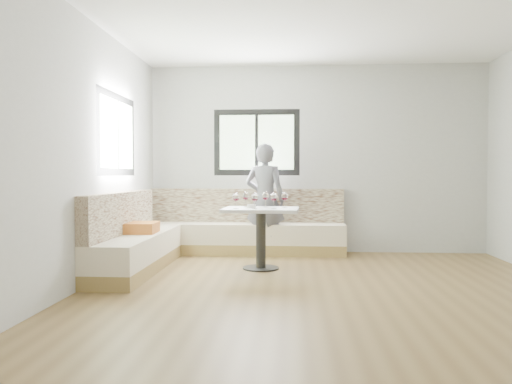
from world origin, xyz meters
TOP-DOWN VIEW (x-y plane):
  - room at (-0.08, 0.08)m, footprint 5.01×5.01m
  - banquette at (-1.59, 1.63)m, footprint 2.90×2.80m
  - table at (-0.75, 1.06)m, footprint 0.94×0.75m
  - person at (-0.75, 2.13)m, footprint 0.67×0.52m
  - olive_ramekin at (-0.86, 1.07)m, footprint 0.11×0.11m
  - wine_glass_a at (-1.04, 0.91)m, footprint 0.09×0.09m
  - wine_glass_b at (-0.81, 0.87)m, footprint 0.09×0.09m
  - wine_glass_c at (-0.58, 0.95)m, footprint 0.09×0.09m
  - wine_glass_d at (-0.70, 1.19)m, footprint 0.09×0.09m
  - wine_glass_e at (-0.46, 1.13)m, footprint 0.09×0.09m
  - wine_glass_f at (-0.95, 1.22)m, footprint 0.09×0.09m

SIDE VIEW (x-z plane):
  - banquette at x=-1.59m, z-range -0.14..0.81m
  - table at x=-0.75m, z-range 0.19..0.94m
  - olive_ramekin at x=-0.86m, z-range 0.75..0.80m
  - person at x=-0.75m, z-range 0.00..1.61m
  - wine_glass_a at x=-1.04m, z-range 0.79..0.98m
  - wine_glass_b at x=-0.81m, z-range 0.79..0.98m
  - wine_glass_c at x=-0.58m, z-range 0.79..0.98m
  - wine_glass_d at x=-0.70m, z-range 0.79..0.98m
  - wine_glass_e at x=-0.46m, z-range 0.79..0.98m
  - wine_glass_f at x=-0.95m, z-range 0.79..0.98m
  - room at x=-0.08m, z-range 0.01..2.82m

